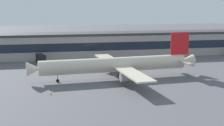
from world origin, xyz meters
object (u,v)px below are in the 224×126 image
baggage_tug (150,59)px  traffic_cone_0 (108,86)px  airliner (117,65)px  catering_truck (41,58)px  belt_loader (127,60)px  pushback_tractor (99,61)px  follow_me_car (181,57)px  traffic_cone_1 (51,94)px

baggage_tug → traffic_cone_0: baggage_tug is taller
airliner → catering_truck: bearing=126.7°
airliner → traffic_cone_0: 14.03m
catering_truck → belt_loader: (38.85, -4.99, -1.14)m
baggage_tug → pushback_tractor: 24.23m
pushback_tractor → airliner: bearing=-87.6°
catering_truck → follow_me_car: (66.65, -1.90, -1.20)m
airliner → baggage_tug: 40.06m
follow_me_car → baggage_tug: same height
belt_loader → traffic_cone_1: bearing=-125.6°
belt_loader → traffic_cone_1: (-35.22, -49.22, -0.84)m
follow_me_car → traffic_cone_0: follow_me_car is taller
airliner → pushback_tractor: airliner is taller
catering_truck → baggage_tug: bearing=-4.5°
follow_me_car → traffic_cone_1: follow_me_car is taller
catering_truck → follow_me_car: size_ratio=1.70×
catering_truck → pushback_tractor: bearing=-8.6°
traffic_cone_0 → traffic_cone_1: traffic_cone_0 is taller
follow_me_car → baggage_tug: size_ratio=1.18×
baggage_tug → traffic_cone_1: bearing=-132.8°
follow_me_car → belt_loader: (-27.80, -3.09, 0.06)m
baggage_tug → airliner: bearing=-125.0°
baggage_tug → follow_me_car: bearing=7.1°
follow_me_car → traffic_cone_0: size_ratio=6.81×
belt_loader → pushback_tractor: size_ratio=1.20×
belt_loader → traffic_cone_0: bearing=-111.3°
traffic_cone_0 → baggage_tug: bearing=57.7°
baggage_tug → belt_loader: bearing=-174.7°
traffic_cone_1 → traffic_cone_0: bearing=17.0°
pushback_tractor → baggage_tug: bearing=-0.1°
traffic_cone_0 → traffic_cone_1: (-18.21, -5.58, -0.02)m
baggage_tug → traffic_cone_0: 52.89m
belt_loader → pushback_tractor: (-12.93, 1.08, -0.10)m
airliner → traffic_cone_0: airliner is taller
baggage_tug → traffic_cone_1: (-46.51, -50.26, -0.78)m
catering_truck → traffic_cone_1: size_ratio=12.35×
catering_truck → belt_loader: size_ratio=1.17×
catering_truck → traffic_cone_0: (21.85, -48.62, -1.96)m
baggage_tug → pushback_tractor: (-24.23, 0.04, -0.04)m
follow_me_car → traffic_cone_0: 64.74m
baggage_tug → belt_loader: (-11.29, -1.04, 0.07)m
belt_loader → traffic_cone_1: belt_loader is taller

